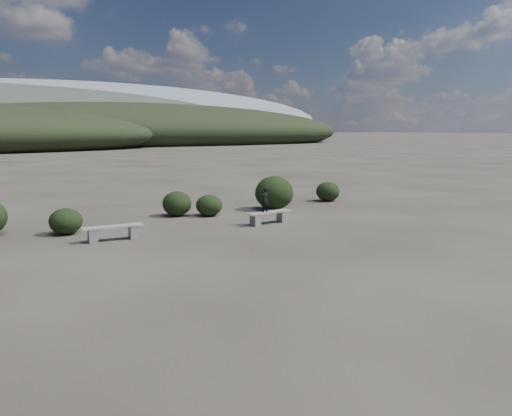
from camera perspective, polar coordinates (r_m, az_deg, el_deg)
ground at (r=13.59m, az=9.68°, el=-6.35°), size 1200.00×1200.00×0.00m
bench_left at (r=16.78m, az=-15.99°, el=-2.61°), size 1.99×0.60×0.49m
bench_right at (r=19.01m, az=1.49°, el=-0.96°), size 1.94×0.50×0.48m
seated_person at (r=18.79m, az=1.00°, el=0.96°), size 0.38×0.29×0.94m
shrub_a at (r=18.30m, az=-20.92°, el=-1.43°), size 1.11×1.11×0.91m
shrub_b at (r=21.00m, az=-9.02°, el=0.50°), size 1.21×1.21×1.04m
shrub_c at (r=20.88m, az=-5.38°, el=0.31°), size 1.11×1.11×0.89m
shrub_d at (r=22.41m, az=2.10°, el=1.74°), size 1.73×1.73×1.52m
shrub_e at (r=25.36m, az=8.21°, el=1.88°), size 1.18×1.18×0.98m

